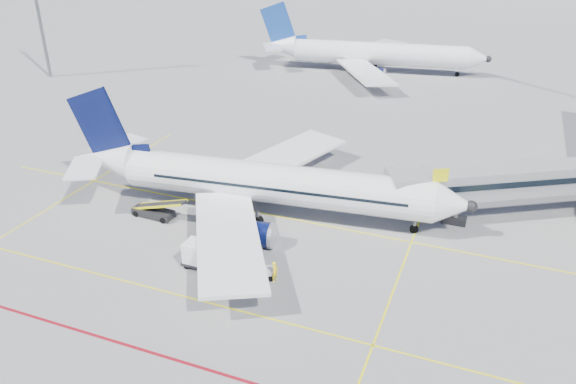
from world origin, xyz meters
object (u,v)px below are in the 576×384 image
main_aircraft (258,182)px  cargo_dolly (207,255)px  second_aircraft (370,54)px  ramp_worker (275,272)px  baggage_tug (260,271)px  belt_loader (155,211)px

main_aircraft → cargo_dolly: main_aircraft is taller
second_aircraft → cargo_dolly: size_ratio=10.19×
cargo_dolly → ramp_worker: 5.80m
baggage_tug → cargo_dolly: (-4.51, -0.32, 0.55)m
baggage_tug → cargo_dolly: 4.56m
baggage_tug → ramp_worker: bearing=-23.1°
cargo_dolly → belt_loader: bearing=147.9°
main_aircraft → baggage_tug: bearing=-71.5°
cargo_dolly → baggage_tug: bearing=4.9°
second_aircraft → belt_loader: second_aircraft is taller
main_aircraft → second_aircraft: second_aircraft is taller
main_aircraft → baggage_tug: main_aircraft is taller
main_aircraft → ramp_worker: 11.59m
cargo_dolly → ramp_worker: bearing=3.9°
second_aircraft → baggage_tug: size_ratio=18.47×
baggage_tug → cargo_dolly: size_ratio=0.55×
cargo_dolly → belt_loader: belt_loader is taller
baggage_tug → cargo_dolly: bearing=161.4°
second_aircraft → baggage_tug: bearing=-91.7°
second_aircraft → baggage_tug: second_aircraft is taller
second_aircraft → ramp_worker: size_ratio=23.14×
main_aircraft → cargo_dolly: (0.02, -10.07, -2.03)m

